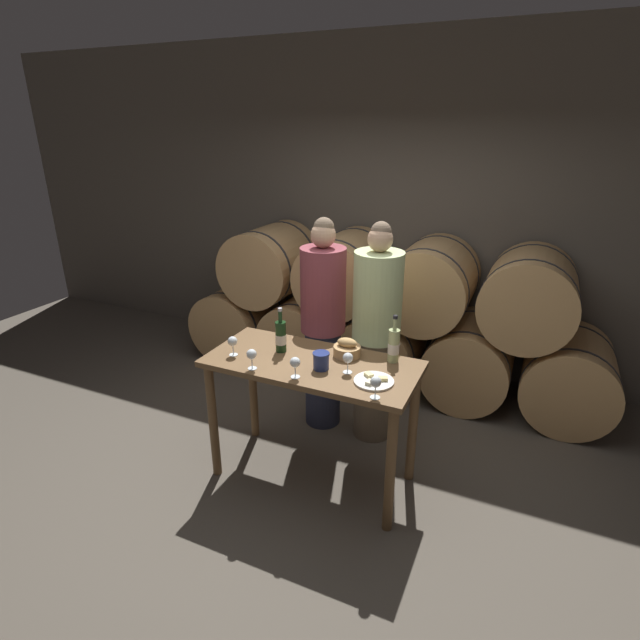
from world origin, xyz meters
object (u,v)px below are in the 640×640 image
object	(u,v)px
person_left	(323,325)
wine_glass_far_right	(376,383)
wine_glass_left	(252,355)
tasting_table	(312,381)
person_right	(376,335)
wine_glass_far_left	(233,342)
cheese_plate	(374,381)
wine_glass_right	(348,359)
wine_bottle_white	(394,345)
blue_crock	(321,360)
wine_bottle_red	(281,336)
wine_glass_center	(294,363)
bread_basket	(347,349)

from	to	relation	value
person_left	wine_glass_far_right	size ratio (longest dim) A/B	12.79
wine_glass_left	tasting_table	bearing A→B (deg)	39.66
person_right	wine_glass_far_left	distance (m)	1.12
cheese_plate	wine_glass_left	bearing A→B (deg)	-168.68
tasting_table	wine_glass_right	distance (m)	0.37
cheese_plate	wine_glass_far_right	xyz separation A→B (m)	(0.07, -0.17, 0.09)
wine_bottle_white	blue_crock	bearing A→B (deg)	-142.52
person_right	wine_glass_right	bearing A→B (deg)	-85.73
person_right	wine_glass_right	distance (m)	0.75
wine_bottle_red	wine_glass_far_left	world-z (taller)	wine_bottle_red
wine_glass_center	person_left	bearing A→B (deg)	103.50
person_left	wine_glass_far_left	world-z (taller)	person_left
wine_bottle_white	cheese_plate	xyz separation A→B (m)	(-0.02, -0.33, -0.11)
tasting_table	person_left	xyz separation A→B (m)	(-0.23, 0.69, 0.11)
wine_bottle_white	wine_glass_left	xyz separation A→B (m)	(-0.80, -0.48, -0.02)
wine_bottle_red	wine_glass_right	xyz separation A→B (m)	(0.54, -0.10, -0.01)
wine_glass_far_left	wine_glass_center	xyz separation A→B (m)	(0.53, -0.11, 0.00)
blue_crock	wine_glass_center	size ratio (longest dim) A/B	0.83
wine_glass_left	wine_glass_far_right	bearing A→B (deg)	-1.20
wine_bottle_red	wine_glass_far_right	xyz separation A→B (m)	(0.80, -0.33, -0.01)
wine_bottle_white	bread_basket	world-z (taller)	wine_bottle_white
person_right	tasting_table	bearing A→B (deg)	-107.64
bread_basket	wine_glass_right	bearing A→B (deg)	-67.48
person_left	wine_glass_far_left	bearing A→B (deg)	-110.17
person_left	cheese_plate	distance (m)	1.05
wine_bottle_red	wine_glass_center	size ratio (longest dim) A/B	2.33
person_right	wine_bottle_red	size ratio (longest dim) A/B	5.51
wine_bottle_white	wine_glass_center	xyz separation A→B (m)	(-0.49, -0.47, -0.02)
wine_glass_center	wine_glass_far_right	size ratio (longest dim) A/B	1.00
wine_glass_center	wine_bottle_white	bearing A→B (deg)	43.52
wine_glass_center	cheese_plate	bearing A→B (deg)	16.79
bread_basket	wine_glass_far_left	bearing A→B (deg)	-156.40
bread_basket	wine_glass_left	bearing A→B (deg)	-138.58
blue_crock	wine_glass_far_left	world-z (taller)	wine_glass_far_left
tasting_table	wine_glass_far_left	xyz separation A→B (m)	(-0.53, -0.13, 0.25)
bread_basket	blue_crock	bearing A→B (deg)	-108.27
person_left	wine_glass_left	world-z (taller)	person_left
wine_bottle_red	wine_glass_center	world-z (taller)	wine_bottle_red
tasting_table	wine_bottle_red	world-z (taller)	wine_bottle_red
blue_crock	wine_glass_far_right	bearing A→B (deg)	-24.73
wine_glass_right	bread_basket	bearing A→B (deg)	112.52
tasting_table	person_right	world-z (taller)	person_right
person_right	cheese_plate	bearing A→B (deg)	-72.52
blue_crock	wine_glass_left	bearing A→B (deg)	-155.80
wine_bottle_white	wine_glass_far_right	size ratio (longest dim) A/B	2.38
wine_bottle_red	wine_glass_right	bearing A→B (deg)	-11.04
wine_glass_far_right	blue_crock	bearing A→B (deg)	155.27
bread_basket	cheese_plate	size ratio (longest dim) A/B	0.75
person_right	cheese_plate	world-z (taller)	person_right
wine_glass_far_left	blue_crock	bearing A→B (deg)	5.73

